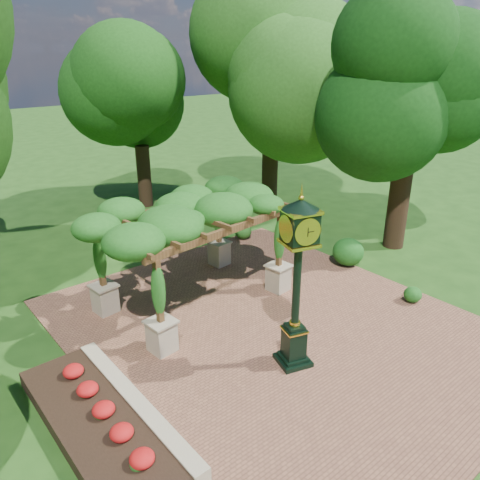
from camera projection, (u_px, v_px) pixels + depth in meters
ground at (300, 343)px, 12.50m from camera, size 120.00×120.00×0.00m
brick_plaza at (274, 327)px, 13.21m from camera, size 10.00×12.00×0.04m
border_wall at (136, 405)px, 10.06m from camera, size 0.35×5.00×0.40m
flower_bed at (96, 426)px, 9.53m from camera, size 1.50×5.00×0.36m
pedestal_clock at (298, 270)px, 10.72m from camera, size 1.07×1.07×4.35m
pergola at (192, 217)px, 13.55m from camera, size 5.67×3.88×3.38m
sundial at (183, 236)px, 18.51m from camera, size 0.71×0.71×0.98m
shrub_front at (413, 294)px, 14.40m from camera, size 0.55×0.55×0.49m
shrub_mid at (348, 252)px, 16.79m from camera, size 1.39×1.39×1.00m
shrub_back at (243, 232)px, 19.17m from camera, size 0.83×0.83×0.61m
tree_north at (138, 95)px, 21.47m from camera, size 4.45×4.45×7.73m
tree_east_far at (273, 60)px, 21.45m from camera, size 6.15×6.15×9.89m
tree_east_near at (415, 80)px, 16.29m from camera, size 4.44×4.44×9.17m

